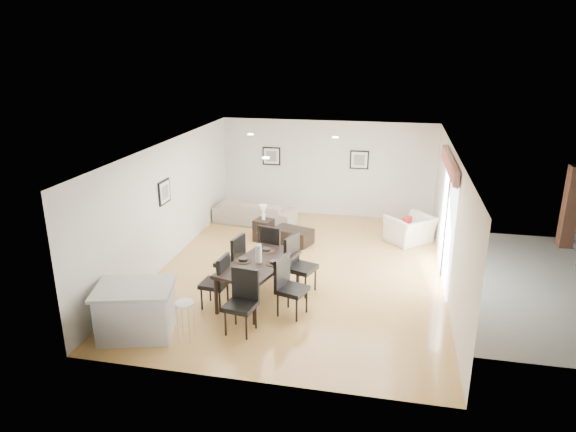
% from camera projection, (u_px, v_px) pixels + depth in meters
% --- Properties ---
extents(ground, '(8.00, 8.00, 0.00)m').
position_uv_depth(ground, '(301.00, 270.00, 11.18)').
color(ground, tan).
rests_on(ground, ground).
extents(wall_back, '(6.00, 0.04, 2.70)m').
position_uv_depth(wall_back, '(327.00, 169.00, 14.47)').
color(wall_back, silver).
rests_on(wall_back, ground).
extents(wall_front, '(6.00, 0.04, 2.70)m').
position_uv_depth(wall_front, '(249.00, 298.00, 7.04)').
color(wall_front, silver).
rests_on(wall_front, ground).
extents(wall_left, '(0.04, 8.00, 2.70)m').
position_uv_depth(wall_left, '(168.00, 203.00, 11.34)').
color(wall_left, silver).
rests_on(wall_left, ground).
extents(wall_right, '(0.04, 8.00, 2.70)m').
position_uv_depth(wall_right, '(450.00, 220.00, 10.17)').
color(wall_right, silver).
rests_on(wall_right, ground).
extents(ceiling, '(6.00, 8.00, 0.02)m').
position_uv_depth(ceiling, '(302.00, 147.00, 10.33)').
color(ceiling, white).
rests_on(ceiling, wall_back).
extents(sofa, '(2.30, 1.14, 0.64)m').
position_uv_depth(sofa, '(255.00, 212.00, 14.03)').
color(sofa, gray).
rests_on(sofa, ground).
extents(armchair, '(1.38, 1.38, 0.68)m').
position_uv_depth(armchair, '(410.00, 229.00, 12.66)').
color(armchair, beige).
rests_on(armchair, ground).
extents(dining_table, '(1.37, 2.02, 0.77)m').
position_uv_depth(dining_table, '(259.00, 266.00, 9.69)').
color(dining_table, black).
rests_on(dining_table, ground).
extents(dining_chair_wnear, '(0.50, 0.50, 1.03)m').
position_uv_depth(dining_chair_wnear, '(218.00, 279.00, 9.41)').
color(dining_chair_wnear, black).
rests_on(dining_chair_wnear, ground).
extents(dining_chair_wfar, '(0.58, 0.58, 1.09)m').
position_uv_depth(dining_chair_wfar, '(233.00, 258.00, 10.25)').
color(dining_chair_wfar, black).
rests_on(dining_chair_wfar, ground).
extents(dining_chair_enear, '(0.61, 0.61, 1.09)m').
position_uv_depth(dining_chair_enear, '(288.00, 283.00, 9.19)').
color(dining_chair_enear, black).
rests_on(dining_chair_enear, ground).
extents(dining_chair_efar, '(0.65, 0.65, 1.14)m').
position_uv_depth(dining_chair_efar, '(297.00, 261.00, 10.04)').
color(dining_chair_efar, black).
rests_on(dining_chair_efar, ground).
extents(dining_chair_head, '(0.56, 0.56, 1.09)m').
position_uv_depth(dining_chair_head, '(243.00, 297.00, 8.65)').
color(dining_chair_head, black).
rests_on(dining_chair_head, ground).
extents(dining_chair_foot, '(0.60, 0.60, 1.12)m').
position_uv_depth(dining_chair_foot, '(272.00, 247.00, 10.77)').
color(dining_chair_foot, black).
rests_on(dining_chair_foot, ground).
extents(vase, '(0.97, 1.48, 0.75)m').
position_uv_depth(vase, '(259.00, 247.00, 9.57)').
color(vase, white).
rests_on(vase, dining_table).
extents(coffee_table, '(1.07, 0.84, 0.37)m').
position_uv_depth(coffee_table, '(293.00, 236.00, 12.65)').
color(coffee_table, black).
rests_on(coffee_table, ground).
extents(side_table, '(0.51, 0.51, 0.55)m').
position_uv_depth(side_table, '(264.00, 230.00, 12.78)').
color(side_table, black).
rests_on(side_table, ground).
extents(table_lamp, '(0.20, 0.20, 0.38)m').
position_uv_depth(table_lamp, '(263.00, 210.00, 12.62)').
color(table_lamp, white).
rests_on(table_lamp, side_table).
extents(cushion, '(0.25, 0.30, 0.30)m').
position_uv_depth(cushion, '(407.00, 223.00, 12.52)').
color(cushion, '#A81517').
rests_on(cushion, armchair).
extents(kitchen_island, '(1.47, 1.26, 0.88)m').
position_uv_depth(kitchen_island, '(136.00, 310.00, 8.56)').
color(kitchen_island, silver).
rests_on(kitchen_island, ground).
extents(bar_stool, '(0.31, 0.31, 0.68)m').
position_uv_depth(bar_stool, '(184.00, 308.00, 8.35)').
color(bar_stool, silver).
rests_on(bar_stool, ground).
extents(framed_print_back_left, '(0.52, 0.04, 0.52)m').
position_uv_depth(framed_print_back_left, '(271.00, 156.00, 14.66)').
color(framed_print_back_left, black).
rests_on(framed_print_back_left, wall_back).
extents(framed_print_back_right, '(0.52, 0.04, 0.52)m').
position_uv_depth(framed_print_back_right, '(359.00, 160.00, 14.18)').
color(framed_print_back_right, black).
rests_on(framed_print_back_right, wall_back).
extents(framed_print_left_wall, '(0.04, 0.52, 0.52)m').
position_uv_depth(framed_print_left_wall, '(164.00, 192.00, 11.05)').
color(framed_print_left_wall, black).
rests_on(framed_print_left_wall, wall_left).
extents(sliding_door, '(0.12, 2.70, 2.57)m').
position_uv_depth(sliding_door, '(448.00, 201.00, 10.36)').
color(sliding_door, white).
rests_on(sliding_door, wall_right).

